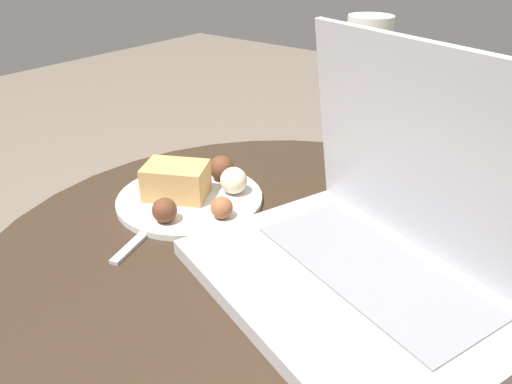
{
  "coord_description": "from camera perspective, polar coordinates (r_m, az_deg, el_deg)",
  "views": [
    {
      "loc": [
        0.26,
        -0.4,
        0.85
      ],
      "look_at": [
        -0.06,
        0.01,
        0.57
      ],
      "focal_mm": 35.0,
      "sensor_mm": 36.0,
      "label": 1
    }
  ],
  "objects": [
    {
      "name": "table",
      "position": [
        0.67,
        3.92,
        -16.21
      ],
      "size": [
        0.76,
        0.76,
        0.5
      ],
      "color": "#9E9EA3",
      "rests_on": "ground_plane"
    },
    {
      "name": "laptop",
      "position": [
        0.54,
        13.26,
        -5.8
      ],
      "size": [
        0.4,
        0.34,
        0.26
      ],
      "color": "silver",
      "rests_on": "table"
    },
    {
      "name": "beer_glass",
      "position": [
        0.72,
        12.0,
        9.36
      ],
      "size": [
        0.06,
        0.06,
        0.25
      ],
      "color": "gold",
      "rests_on": "table"
    },
    {
      "name": "snack_plate",
      "position": [
        0.71,
        -7.43,
        0.17
      ],
      "size": [
        0.21,
        0.21,
        0.06
      ],
      "color": "silver",
      "rests_on": "table"
    },
    {
      "name": "fork",
      "position": [
        0.68,
        -10.99,
        -3.12
      ],
      "size": [
        0.07,
        0.18,
        0.0
      ],
      "color": "#B2B2B7",
      "rests_on": "table"
    }
  ]
}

